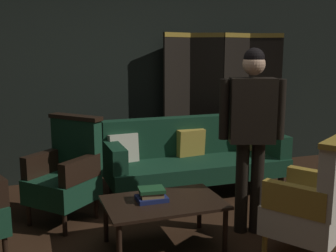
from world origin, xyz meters
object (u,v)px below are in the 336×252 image
at_px(armchair_wing_left, 66,172).
at_px(book_navy_cloth, 152,198).
at_px(folding_screen, 221,101).
at_px(standing_figure, 252,124).
at_px(book_tan_leather, 152,194).
at_px(coffee_table, 164,206).
at_px(armchair_gilt_accent, 314,203).
at_px(book_green_cloth, 152,190).
at_px(velvet_couch, 194,155).

bearing_deg(armchair_wing_left, book_navy_cloth, -53.16).
xyz_separation_m(folding_screen, standing_figure, (-0.64, -1.91, 0.04)).
xyz_separation_m(armchair_wing_left, book_tan_leather, (0.63, -0.84, -0.01)).
xyz_separation_m(coffee_table, armchair_wing_left, (-0.72, 0.88, 0.12)).
distance_m(armchair_gilt_accent, book_navy_cloth, 1.32).
height_order(armchair_wing_left, book_green_cloth, armchair_wing_left).
height_order(folding_screen, armchair_gilt_accent, folding_screen).
height_order(velvet_couch, coffee_table, velvet_couch).
bearing_deg(book_green_cloth, book_tan_leather, 0.00).
distance_m(standing_figure, book_tan_leather, 1.09).
xyz_separation_m(armchair_wing_left, book_navy_cloth, (0.63, -0.84, -0.05)).
height_order(coffee_table, armchair_gilt_accent, armchair_gilt_accent).
bearing_deg(coffee_table, folding_screen, 52.61).
height_order(book_navy_cloth, book_tan_leather, book_tan_leather).
distance_m(folding_screen, armchair_wing_left, 2.51).
bearing_deg(book_green_cloth, armchair_wing_left, 126.84).
distance_m(armchair_gilt_accent, standing_figure, 0.86).
bearing_deg(armchair_gilt_accent, armchair_wing_left, 140.26).
relative_size(velvet_couch, armchair_gilt_accent, 2.04).
distance_m(book_tan_leather, book_green_cloth, 0.04).
height_order(armchair_wing_left, book_tan_leather, armchair_wing_left).
relative_size(book_navy_cloth, book_tan_leather, 1.36).
bearing_deg(book_tan_leather, standing_figure, -0.21).
distance_m(armchair_wing_left, book_green_cloth, 1.04).
distance_m(folding_screen, book_navy_cloth, 2.54).
relative_size(book_tan_leather, book_green_cloth, 0.87).
distance_m(book_navy_cloth, book_tan_leather, 0.04).
xyz_separation_m(armchair_gilt_accent, book_tan_leather, (-1.15, 0.64, -0.01)).
bearing_deg(book_tan_leather, book_green_cloth, 0.00).
bearing_deg(folding_screen, velvet_couch, -134.51).
xyz_separation_m(velvet_couch, book_green_cloth, (-0.89, -1.20, 0.06)).
relative_size(folding_screen, coffee_table, 1.90).
relative_size(armchair_wing_left, book_green_cloth, 4.82).
distance_m(folding_screen, standing_figure, 2.02).
relative_size(folding_screen, armchair_wing_left, 1.83).
bearing_deg(book_tan_leather, velvet_couch, 53.45).
distance_m(armchair_gilt_accent, book_tan_leather, 1.32).
bearing_deg(armchair_wing_left, book_tan_leather, -53.16).
relative_size(armchair_gilt_accent, book_green_cloth, 4.82).
distance_m(folding_screen, velvet_couch, 1.13).
xyz_separation_m(velvet_couch, armchair_gilt_accent, (0.27, -1.84, 0.04)).
xyz_separation_m(velvet_couch, book_navy_cloth, (-0.89, -1.20, -0.02)).
height_order(armchair_gilt_accent, book_navy_cloth, armchair_gilt_accent).
height_order(coffee_table, book_tan_leather, book_tan_leather).
relative_size(folding_screen, standing_figure, 1.12).
bearing_deg(coffee_table, book_green_cloth, 153.82).
xyz_separation_m(coffee_table, book_green_cloth, (-0.09, 0.05, 0.14)).
xyz_separation_m(armchair_gilt_accent, standing_figure, (-0.21, 0.64, 0.54)).
relative_size(coffee_table, armchair_wing_left, 0.96).
xyz_separation_m(coffee_table, armchair_gilt_accent, (1.06, -0.60, 0.12)).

